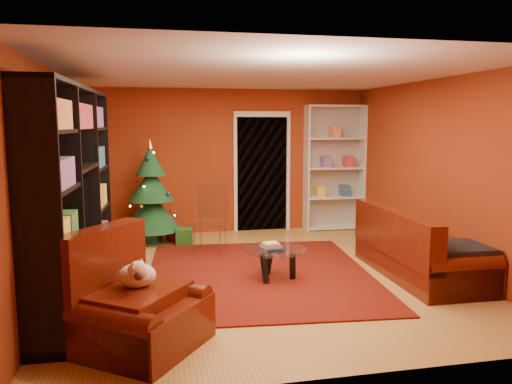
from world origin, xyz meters
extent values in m
cube|color=#A57A38|center=(0.00, 0.00, -0.03)|extent=(5.00, 5.50, 0.05)
cube|color=silver|center=(0.00, 0.00, 2.62)|extent=(5.00, 5.50, 0.05)
cube|color=maroon|center=(0.00, 2.77, 1.30)|extent=(5.00, 0.05, 2.60)
cube|color=maroon|center=(-2.52, 0.00, 1.30)|extent=(0.05, 5.50, 2.60)
cube|color=maroon|center=(2.52, 0.00, 1.30)|extent=(0.05, 5.50, 2.60)
cube|color=#5F140B|center=(-0.04, 0.01, 0.01)|extent=(3.17, 3.61, 0.02)
cube|color=#1A6961|center=(-1.42, 2.13, 0.14)|extent=(0.35, 0.35, 0.27)
cube|color=#1C551B|center=(-0.90, 1.88, 0.13)|extent=(0.29, 0.29, 0.27)
cube|color=maroon|center=(-1.04, 2.19, 0.12)|extent=(0.31, 0.31, 0.24)
camera|label=1|loc=(-1.38, -6.23, 1.98)|focal=35.00mm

